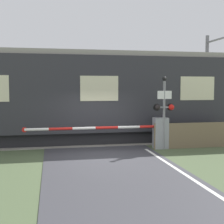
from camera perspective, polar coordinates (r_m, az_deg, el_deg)
name	(u,v)px	position (r m, az deg, el deg)	size (l,w,h in m)	color
ground_plane	(104,157)	(11.92, -1.54, -8.18)	(80.00, 80.00, 0.00)	#475638
track_bed	(92,141)	(15.33, -3.75, -5.25)	(36.00, 3.20, 0.13)	gray
train	(95,96)	(15.14, -3.14, 2.86)	(16.91, 2.82, 4.28)	black
crossing_barrier	(150,132)	(13.42, 7.00, -3.68)	(6.05, 0.44, 1.33)	gray
signal_post	(164,108)	(13.29, 9.51, 0.75)	(0.91, 0.26, 3.08)	gray
catenary_pole	(207,81)	(19.39, 16.95, 5.37)	(0.20, 1.90, 5.67)	slate
roadside_fence	(199,135)	(14.09, 15.54, -4.10)	(4.05, 0.06, 1.10)	#726047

